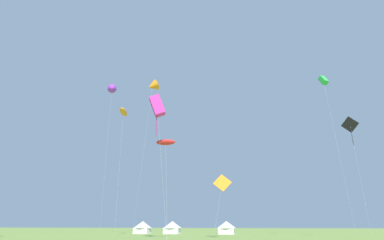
% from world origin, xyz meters
% --- Properties ---
extents(kite_black_diamond, '(2.54, 1.72, 19.04)m').
position_xyz_m(kite_black_diamond, '(23.81, 46.21, 17.45)').
color(kite_black_diamond, black).
rests_on(kite_black_diamond, ground).
extents(kite_green_box, '(1.67, 2.97, 27.79)m').
position_xyz_m(kite_green_box, '(21.10, 47.41, 26.72)').
color(kite_green_box, green).
rests_on(kite_green_box, ground).
extents(kite_orange_parafoil, '(2.72, 4.29, 23.37)m').
position_xyz_m(kite_orange_parafoil, '(-16.52, 44.56, 22.64)').
color(kite_orange_parafoil, orange).
rests_on(kite_orange_parafoil, ground).
extents(kite_orange_diamond, '(2.94, 1.87, 9.52)m').
position_xyz_m(kite_orange_diamond, '(2.71, 41.72, 8.07)').
color(kite_orange_diamond, orange).
rests_on(kite_orange_diamond, ground).
extents(kite_red_parafoil, '(2.90, 2.32, 13.75)m').
position_xyz_m(kite_red_parafoil, '(-4.47, 34.46, 13.19)').
color(kite_red_parafoil, red).
rests_on(kite_red_parafoil, ground).
extents(kite_purple_delta, '(3.17, 3.30, 34.87)m').
position_xyz_m(kite_purple_delta, '(-25.31, 55.18, 33.49)').
color(kite_purple_delta, purple).
rests_on(kite_purple_delta, ground).
extents(kite_magenta_box, '(3.60, 2.15, 19.22)m').
position_xyz_m(kite_magenta_box, '(-4.83, 31.22, 17.63)').
color(kite_magenta_box, '#E02DA3').
rests_on(kite_magenta_box, ground).
extents(kite_orange_delta, '(4.06, 3.57, 32.31)m').
position_xyz_m(kite_orange_delta, '(-13.15, 50.74, 30.78)').
color(kite_orange_delta, orange).
rests_on(kite_orange_delta, ground).
extents(festival_tent_right, '(4.13, 4.13, 2.68)m').
position_xyz_m(festival_tent_right, '(-18.35, 62.46, 1.49)').
color(festival_tent_right, white).
rests_on(festival_tent_right, ground).
extents(festival_tent_center, '(4.09, 4.09, 2.66)m').
position_xyz_m(festival_tent_center, '(-11.32, 62.46, 1.47)').
color(festival_tent_center, white).
rests_on(festival_tent_center, ground).
extents(festival_tent_left, '(4.09, 4.09, 2.66)m').
position_xyz_m(festival_tent_left, '(0.76, 62.46, 1.47)').
color(festival_tent_left, white).
rests_on(festival_tent_left, ground).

